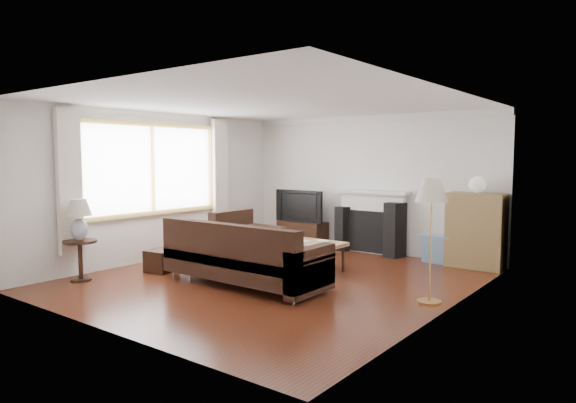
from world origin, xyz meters
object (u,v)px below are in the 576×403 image
Objects in this scene: bookshelf at (476,231)px; sectional_sofa at (245,255)px; floor_lamp at (430,241)px; tv_stand at (303,233)px; coffee_table at (306,255)px; side_table at (80,260)px.

bookshelf is 0.47× the size of sectional_sofa.
floor_lamp reaches higher than bookshelf.
sectional_sofa reaches higher than tv_stand.
sectional_sofa is 2.47m from floor_lamp.
bookshelf is 0.79× the size of floor_lamp.
sectional_sofa is at bearing -96.56° from coffee_table.
tv_stand is 2.19m from coffee_table.
coffee_table is (-2.03, -1.75, -0.37)m from bookshelf.
floor_lamp reaches higher than tv_stand.
coffee_table is at bearing 165.52° from floor_lamp.
floor_lamp is at bearing 16.46° from sectional_sofa.
coffee_table is at bearing 49.14° from side_table.
sectional_sofa is 2.18× the size of coffee_table.
side_table is (-0.84, -4.24, 0.05)m from tv_stand.
floor_lamp reaches higher than coffee_table.
tv_stand is 1.68× the size of side_table.
floor_lamp is (0.18, -2.32, 0.16)m from bookshelf.
bookshelf is at bearing 40.57° from coffee_table.
tv_stand is at bearing -179.75° from bookshelf.
sectional_sofa is 1.70× the size of floor_lamp.
side_table reaches higher than coffee_table.
bookshelf is 1.02× the size of coffee_table.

